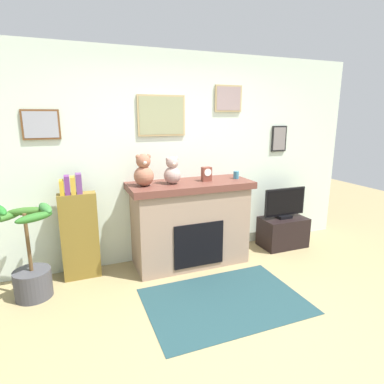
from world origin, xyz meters
TOP-DOWN VIEW (x-y plane):
  - ground_plane at (0.00, 0.00)m, footprint 12.00×12.00m
  - back_wall at (-0.00, 2.00)m, footprint 5.20×0.15m
  - fireplace at (0.06, 1.64)m, footprint 1.50×0.65m
  - bookshelf at (-1.25, 1.74)m, footprint 0.41×0.16m
  - potted_plant at (-1.74, 1.48)m, footprint 0.59×0.59m
  - tv_stand at (1.49, 1.64)m, footprint 0.64×0.40m
  - television at (1.49, 1.64)m, footprint 0.64×0.14m
  - area_rug at (0.06, 0.67)m, footprint 1.57×1.09m
  - candle_jar at (0.69, 1.63)m, footprint 0.07×0.07m
  - mantel_clock at (0.27, 1.63)m, footprint 0.11×0.09m
  - teddy_bear_cream at (-0.51, 1.63)m, footprint 0.23×0.23m
  - teddy_bear_brown at (-0.17, 1.63)m, footprint 0.20×0.20m

SIDE VIEW (x-z plane):
  - ground_plane at x=0.00m, z-range 0.00..0.00m
  - area_rug at x=0.06m, z-range 0.00..0.01m
  - tv_stand at x=1.49m, z-range 0.00..0.42m
  - potted_plant at x=-1.74m, z-range -0.16..0.87m
  - fireplace at x=0.06m, z-range 0.01..1.06m
  - bookshelf at x=-1.25m, z-range -0.06..1.16m
  - television at x=1.49m, z-range 0.42..0.85m
  - candle_jar at x=0.69m, z-range 1.05..1.15m
  - mantel_clock at x=0.27m, z-range 1.05..1.22m
  - teddy_bear_brown at x=-0.17m, z-range 1.03..1.36m
  - teddy_bear_cream at x=-0.51m, z-range 1.03..1.40m
  - back_wall at x=0.00m, z-range 0.00..2.60m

